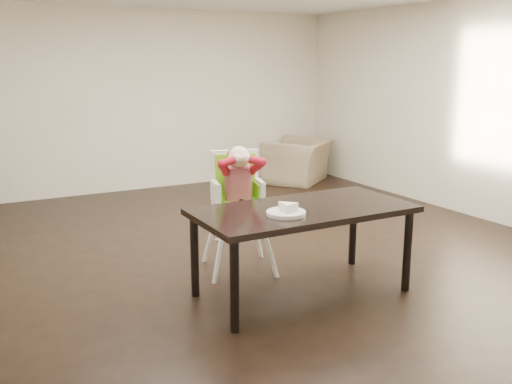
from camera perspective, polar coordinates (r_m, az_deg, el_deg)
ground at (r=5.97m, az=0.90°, el=-5.85°), size 7.00×7.00×0.00m
room_walls at (r=5.66m, az=0.96°, el=12.25°), size 6.02×7.02×2.71m
dining_table at (r=4.72m, az=4.74°, el=-2.47°), size 1.80×0.90×0.75m
high_chair at (r=5.24m, az=-1.82°, el=0.91°), size 0.60×0.60×1.18m
plate at (r=4.46m, az=3.09°, el=-1.88°), size 0.33×0.33×0.09m
armchair at (r=9.31m, az=4.24°, el=3.82°), size 1.25×1.17×0.92m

